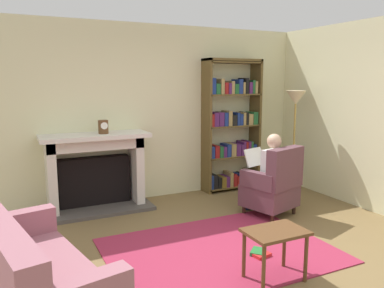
% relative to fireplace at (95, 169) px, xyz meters
% --- Properties ---
extents(ground, '(14.00, 14.00, 0.00)m').
position_rel_fireplace_xyz_m(ground, '(0.92, -2.30, -0.59)').
color(ground, brown).
extents(back_wall, '(5.60, 0.10, 2.70)m').
position_rel_fireplace_xyz_m(back_wall, '(0.92, 0.25, 0.76)').
color(back_wall, beige).
rests_on(back_wall, ground).
extents(side_wall_right, '(0.10, 5.20, 2.70)m').
position_rel_fireplace_xyz_m(side_wall_right, '(3.57, -1.05, 0.76)').
color(side_wall_right, beige).
rests_on(side_wall_right, ground).
extents(area_rug, '(2.40, 1.80, 0.01)m').
position_rel_fireplace_xyz_m(area_rug, '(0.92, -2.00, -0.58)').
color(area_rug, '#9A2743').
rests_on(area_rug, ground).
extents(fireplace, '(1.53, 0.64, 1.11)m').
position_rel_fireplace_xyz_m(fireplace, '(0.00, 0.00, 0.00)').
color(fireplace, '#4C4742').
rests_on(fireplace, ground).
extents(mantel_clock, '(0.14, 0.14, 0.19)m').
position_rel_fireplace_xyz_m(mantel_clock, '(0.12, -0.10, 0.62)').
color(mantel_clock, brown).
rests_on(mantel_clock, fireplace).
extents(bookshelf, '(1.00, 0.32, 2.20)m').
position_rel_fireplace_xyz_m(bookshelf, '(2.30, 0.03, 0.48)').
color(bookshelf, brown).
rests_on(bookshelf, ground).
extents(armchair_reading, '(0.79, 0.78, 0.97)m').
position_rel_fireplace_xyz_m(armchair_reading, '(2.15, -1.33, -0.16)').
color(armchair_reading, '#331E14').
rests_on(armchair_reading, ground).
extents(seated_reader, '(0.47, 0.59, 1.14)m').
position_rel_fireplace_xyz_m(seated_reader, '(2.12, -1.22, 0.03)').
color(seated_reader, silver).
rests_on(seated_reader, ground).
extents(sofa_floral, '(1.05, 1.81, 0.85)m').
position_rel_fireplace_xyz_m(sofa_floral, '(-0.98, -2.43, -0.27)').
color(sofa_floral, '#9D606E').
rests_on(sofa_floral, ground).
extents(side_table, '(0.56, 0.39, 0.49)m').
position_rel_fireplace_xyz_m(side_table, '(1.07, -2.76, -0.18)').
color(side_table, brown).
rests_on(side_table, ground).
extents(scattered_books, '(0.23, 0.25, 0.04)m').
position_rel_fireplace_xyz_m(scattered_books, '(1.24, -2.29, -0.56)').
color(scattered_books, red).
rests_on(scattered_books, area_rug).
extents(floor_lamp, '(0.32, 0.32, 1.69)m').
position_rel_fireplace_xyz_m(floor_lamp, '(3.08, -0.63, 0.84)').
color(floor_lamp, '#B7933F').
rests_on(floor_lamp, ground).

